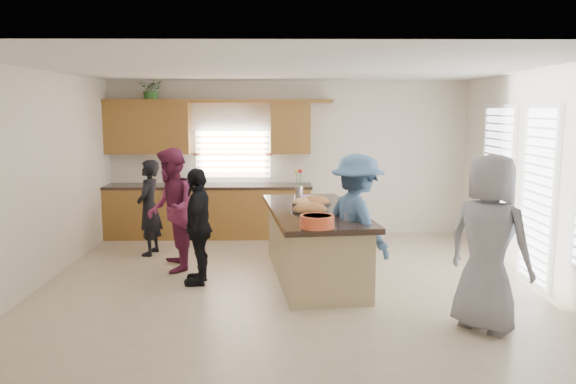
{
  "coord_description": "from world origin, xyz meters",
  "views": [
    {
      "loc": [
        -0.11,
        -7.26,
        2.29
      ],
      "look_at": [
        -0.02,
        0.44,
        1.15
      ],
      "focal_mm": 35.0,
      "sensor_mm": 36.0,
      "label": 1
    }
  ],
  "objects_px": {
    "woman_left_mid": "(171,210)",
    "woman_left_back": "(149,208)",
    "woman_right_front": "(489,243)",
    "island": "(314,245)",
    "woman_right_back": "(357,224)",
    "woman_left_front": "(198,226)",
    "salad_bowl": "(317,221)"
  },
  "relations": [
    {
      "from": "woman_left_mid",
      "to": "woman_left_back",
      "type": "bearing_deg",
      "value": -161.67
    },
    {
      "from": "woman_left_mid",
      "to": "woman_right_front",
      "type": "relative_size",
      "value": 0.95
    },
    {
      "from": "island",
      "to": "woman_right_front",
      "type": "height_order",
      "value": "woman_right_front"
    },
    {
      "from": "woman_left_back",
      "to": "woman_right_back",
      "type": "xyz_separation_m",
      "value": [
        3.02,
        -1.9,
        0.12
      ]
    },
    {
      "from": "woman_left_front",
      "to": "woman_left_mid",
      "type": "bearing_deg",
      "value": -142.49
    },
    {
      "from": "island",
      "to": "woman_right_back",
      "type": "relative_size",
      "value": 1.61
    },
    {
      "from": "island",
      "to": "woman_left_back",
      "type": "height_order",
      "value": "woman_left_back"
    },
    {
      "from": "salad_bowl",
      "to": "woman_right_back",
      "type": "xyz_separation_m",
      "value": [
        0.53,
        0.54,
        -0.15
      ]
    },
    {
      "from": "woman_left_mid",
      "to": "woman_left_front",
      "type": "height_order",
      "value": "woman_left_mid"
    },
    {
      "from": "woman_right_back",
      "to": "woman_right_front",
      "type": "bearing_deg",
      "value": -163.06
    },
    {
      "from": "woman_left_front",
      "to": "woman_right_back",
      "type": "xyz_separation_m",
      "value": [
        2.03,
        -0.4,
        0.11
      ]
    },
    {
      "from": "woman_right_back",
      "to": "woman_right_front",
      "type": "height_order",
      "value": "woman_right_front"
    },
    {
      "from": "woman_left_back",
      "to": "woman_right_front",
      "type": "distance_m",
      "value": 5.25
    },
    {
      "from": "island",
      "to": "salad_bowl",
      "type": "xyz_separation_m",
      "value": [
        -0.04,
        -1.19,
        0.58
      ]
    },
    {
      "from": "woman_left_back",
      "to": "woman_left_front",
      "type": "distance_m",
      "value": 1.8
    },
    {
      "from": "salad_bowl",
      "to": "woman_right_front",
      "type": "bearing_deg",
      "value": -21.13
    },
    {
      "from": "woman_left_front",
      "to": "woman_right_front",
      "type": "height_order",
      "value": "woman_right_front"
    },
    {
      "from": "woman_left_back",
      "to": "woman_right_front",
      "type": "height_order",
      "value": "woman_right_front"
    },
    {
      "from": "woman_left_back",
      "to": "woman_left_front",
      "type": "xyz_separation_m",
      "value": [
        0.99,
        -1.5,
        0.02
      ]
    },
    {
      "from": "island",
      "to": "woman_left_mid",
      "type": "bearing_deg",
      "value": 162.6
    },
    {
      "from": "woman_right_back",
      "to": "woman_right_front",
      "type": "relative_size",
      "value": 0.95
    },
    {
      "from": "island",
      "to": "woman_right_back",
      "type": "distance_m",
      "value": 0.92
    },
    {
      "from": "salad_bowl",
      "to": "woman_left_back",
      "type": "xyz_separation_m",
      "value": [
        -2.49,
        2.44,
        -0.27
      ]
    },
    {
      "from": "island",
      "to": "woman_left_mid",
      "type": "relative_size",
      "value": 1.61
    },
    {
      "from": "woman_left_mid",
      "to": "woman_left_front",
      "type": "bearing_deg",
      "value": 25.17
    },
    {
      "from": "woman_left_back",
      "to": "island",
      "type": "bearing_deg",
      "value": 69.67
    },
    {
      "from": "island",
      "to": "woman_left_front",
      "type": "xyz_separation_m",
      "value": [
        -1.54,
        -0.24,
        0.32
      ]
    },
    {
      "from": "salad_bowl",
      "to": "woman_left_mid",
      "type": "xyz_separation_m",
      "value": [
        -1.97,
        1.56,
        -0.15
      ]
    },
    {
      "from": "woman_left_mid",
      "to": "woman_right_front",
      "type": "height_order",
      "value": "woman_right_front"
    },
    {
      "from": "woman_left_back",
      "to": "woman_left_mid",
      "type": "relative_size",
      "value": 0.86
    },
    {
      "from": "woman_left_mid",
      "to": "woman_left_front",
      "type": "distance_m",
      "value": 0.78
    },
    {
      "from": "woman_right_back",
      "to": "woman_left_front",
      "type": "bearing_deg",
      "value": 50.98
    }
  ]
}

